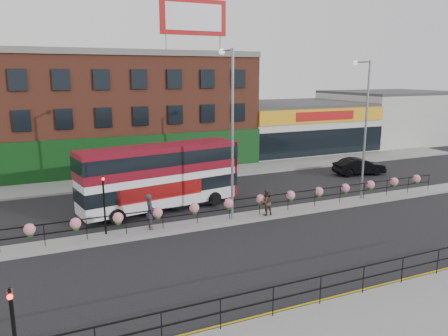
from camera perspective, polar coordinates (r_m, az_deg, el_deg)
name	(u,v)px	position (r m, az deg, el deg)	size (l,w,h in m)	color
ground	(245,219)	(26.11, 2.71, -6.65)	(120.00, 120.00, 0.00)	black
south_pavement	(400,319)	(17.21, 21.99, -17.83)	(60.00, 4.00, 0.15)	gray
north_pavement	(180,176)	(36.79, -5.74, -0.98)	(60.00, 4.00, 0.15)	gray
median	(245,218)	(26.09, 2.71, -6.49)	(60.00, 1.60, 0.15)	gray
yellow_line_inner	(355,291)	(18.67, 16.75, -15.19)	(60.00, 0.10, 0.01)	gold
yellow_line_outer	(358,294)	(18.56, 17.12, -15.40)	(60.00, 0.10, 0.01)	gold
brick_building	(112,110)	(42.72, -14.47, 7.39)	(25.00, 12.21, 10.30)	brown
supermarket	(292,126)	(50.32, 8.83, 5.47)	(15.00, 12.25, 5.30)	silver
warehouse_east	(390,116)	(59.62, 20.87, 6.34)	(14.50, 12.00, 6.30)	#B5B6B0
billboard	(194,17)	(39.75, -4.00, 19.05)	(6.00, 0.29, 4.40)	#AB1010
median_railing	(245,202)	(25.80, 2.73, -4.45)	(30.04, 0.56, 1.23)	black
south_railing	(321,283)	(16.82, 12.53, -14.49)	(20.04, 0.05, 1.12)	black
double_decker_bus	(161,171)	(27.46, -8.28, -0.34)	(10.43, 4.04, 4.11)	white
car	(359,166)	(38.84, 17.25, 0.20)	(4.56, 2.30, 1.44)	black
pedestrian_a	(150,211)	(24.10, -9.65, -5.62)	(0.51, 0.74, 1.96)	#2B2932
pedestrian_b	(266,202)	(26.21, 5.53, -4.48)	(0.80, 0.64, 1.57)	#463229
lamp_column_west	(231,120)	(24.66, 0.87, 6.29)	(0.35, 1.70, 9.69)	gray
lamp_column_east	(364,118)	(30.30, 17.79, 6.22)	(0.33, 1.61, 9.15)	gray
traffic_light_south	(13,321)	(12.56, -25.86, -17.51)	(0.15, 0.28, 3.65)	black
traffic_light_median	(104,192)	(23.42, -15.46, -3.00)	(0.15, 0.28, 3.65)	black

